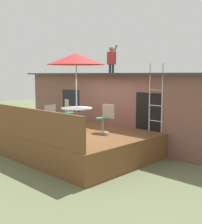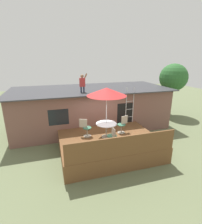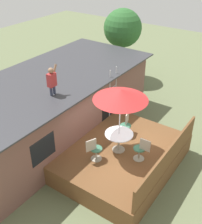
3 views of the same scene
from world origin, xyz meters
TOP-DOWN VIEW (x-y plane):
  - ground_plane at (0.00, 0.00)m, footprint 40.00×40.00m
  - house at (0.00, 3.60)m, footprint 10.50×4.50m
  - deck at (0.00, 0.00)m, footprint 4.85×3.92m
  - deck_railing at (0.00, -1.91)m, footprint 4.75×0.08m
  - patio_table at (-0.09, -0.01)m, footprint 1.04×1.04m
  - patio_umbrella at (-0.09, -0.01)m, footprint 1.90×1.90m
  - step_ladder at (1.94, 1.59)m, footprint 0.52×0.04m
  - person_figure at (-0.77, 2.45)m, footprint 0.47×0.20m
  - patio_chair_left at (-1.06, 0.40)m, footprint 0.60×0.44m
  - patio_chair_right at (0.92, 0.28)m, footprint 0.61×0.44m
  - patio_chair_near at (-0.11, -0.95)m, footprint 0.44×0.62m
  - backyard_tree at (7.05, 4.24)m, footprint 2.22×2.22m

SIDE VIEW (x-z plane):
  - ground_plane at x=0.00m, z-range 0.00..0.00m
  - deck at x=0.00m, z-range 0.00..0.80m
  - deck_railing at x=0.00m, z-range 0.80..1.70m
  - patio_chair_left at x=-1.06m, z-range 0.80..1.72m
  - patio_chair_right at x=0.92m, z-range 0.80..1.72m
  - patio_chair_near at x=-0.11m, z-range 0.80..1.72m
  - house at x=0.00m, z-range 0.01..2.70m
  - patio_table at x=-0.09m, z-range 1.01..1.76m
  - step_ladder at x=1.94m, z-range 0.80..3.00m
  - backyard_tree at x=7.05m, z-range 0.98..5.22m
  - patio_umbrella at x=-0.09m, z-range 1.88..4.42m
  - person_figure at x=-0.77m, z-range 2.75..3.86m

